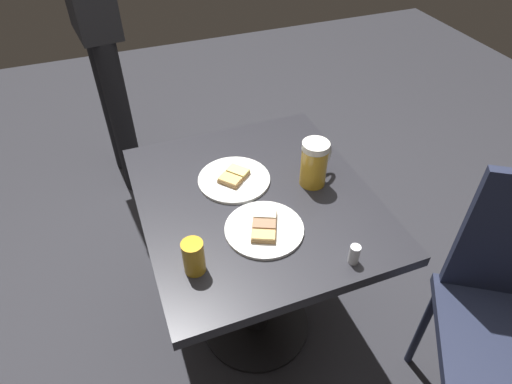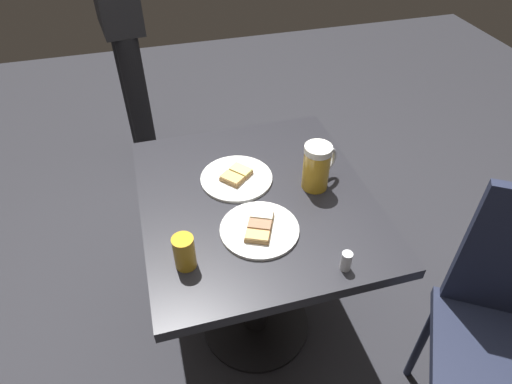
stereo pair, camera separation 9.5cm
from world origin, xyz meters
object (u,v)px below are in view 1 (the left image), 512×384
Objects in this scene: plate_near at (264,228)px; plate_far at (234,179)px; beer_mug at (315,163)px; beer_glass_small at (194,257)px; cafe_chair at (508,305)px; patron_standing at (94,20)px; salt_shaker at (354,254)px.

plate_near and plate_far have the same top height.
beer_mug is (-0.15, 0.23, 0.07)m from plate_near.
plate_near is 0.24m from beer_glass_small.
cafe_chair is (0.31, 0.85, -0.22)m from beer_glass_small.
beer_mug is 0.50m from beer_glass_small.
cafe_chair reaches higher than beer_mug.
beer_glass_small is (0.22, -0.45, -0.03)m from beer_mug.
beer_mug is at bearing 17.11° from patron_standing.
patron_standing reaches higher than salt_shaker.
cafe_chair is (0.63, 0.63, -0.18)m from plate_far.
cafe_chair reaches higher than salt_shaker.
plate_far is at bearing 8.15° from patron_standing.
salt_shaker reaches higher than plate_far.
cafe_chair is at bearing 36.59° from beer_mug.
beer_mug reaches higher than plate_far.
plate_far is 0.25× the size of cafe_chair.
plate_far is 0.48m from salt_shaker.
salt_shaker is 1.63m from patron_standing.
plate_far is 0.27m from beer_mug.
salt_shaker is at bearing 23.55° from plate_far.
beer_mug reaches higher than plate_near.
beer_glass_small is 0.11× the size of cafe_chair.
beer_mug reaches higher than beer_glass_small.
patron_standing is at bearing -176.66° from beer_glass_small.
beer_glass_small is at bearing -73.14° from plate_near.
patron_standing reaches higher than beer_mug.
patron_standing reaches higher than plate_far.
patron_standing is (-1.36, -0.31, 0.18)m from plate_near.
plate_near is at bearing 1.28° from cafe_chair.
patron_standing is at bearing -162.51° from salt_shaker.
beer_mug is at bearing 122.71° from plate_near.
plate_far is 0.15× the size of patron_standing.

